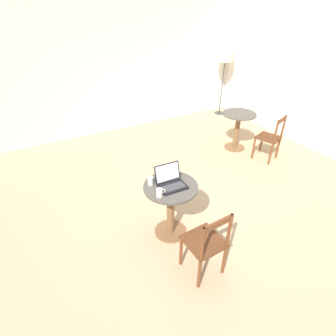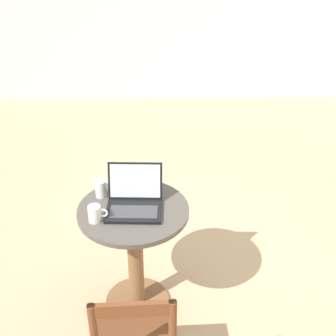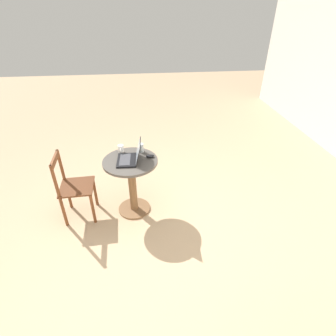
# 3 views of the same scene
# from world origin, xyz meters

# --- Properties ---
(ground_plane) EXTENTS (16.00, 16.00, 0.00)m
(ground_plane) POSITION_xyz_m (0.00, 0.00, 0.00)
(ground_plane) COLOR tan
(cafe_table_near) EXTENTS (0.64, 0.64, 0.74)m
(cafe_table_near) POSITION_xyz_m (-0.46, -0.28, 0.51)
(cafe_table_near) COLOR brown
(cafe_table_near) RESTS_ON ground_plane
(laptop) EXTENTS (0.32, 0.29, 0.23)m
(laptop) POSITION_xyz_m (-0.45, -0.27, 0.79)
(laptop) COLOR black
(laptop) RESTS_ON cafe_table_near
(mouse) EXTENTS (0.06, 0.10, 0.03)m
(mouse) POSITION_xyz_m (-0.50, -0.04, 0.76)
(mouse) COLOR black
(mouse) RESTS_ON cafe_table_near
(mug) EXTENTS (0.11, 0.07, 0.10)m
(mug) POSITION_xyz_m (-0.66, -0.39, 0.79)
(mug) COLOR silver
(mug) RESTS_ON cafe_table_near
(drinking_glass) EXTENTS (0.07, 0.07, 0.11)m
(drinking_glass) POSITION_xyz_m (-0.65, -0.14, 0.80)
(drinking_glass) COLOR silver
(drinking_glass) RESTS_ON cafe_table_near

